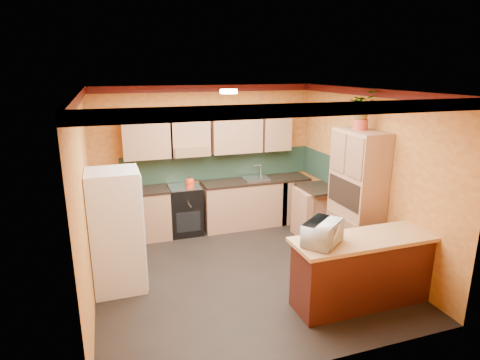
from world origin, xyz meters
The scene contains 15 objects.
room_shell centered at (0.02, 0.28, 2.09)m, with size 4.24×4.24×2.72m.
base_cabinets_back centered at (0.13, 1.80, 0.44)m, with size 3.65×0.60×0.88m, color #A37B56.
countertop_back centered at (0.13, 1.80, 0.90)m, with size 3.65×0.62×0.04m, color black.
stove centered at (-0.50, 1.80, 0.46)m, with size 0.58×0.58×0.91m, color black.
kettle centered at (-0.40, 1.75, 1.00)m, with size 0.17×0.17×0.18m, color red, non-canonical shape.
sink centered at (0.90, 1.80, 0.94)m, with size 0.48×0.40×0.03m, color silver.
base_cabinets_right centered at (1.80, 0.92, 0.44)m, with size 0.60×0.80×0.88m, color #A37B56.
countertop_right centered at (1.80, 0.92, 0.90)m, with size 0.62×0.80×0.04m, color black.
fridge centered at (-1.75, 0.17, 0.85)m, with size 0.68×0.66×1.70m, color white.
pantry centered at (1.85, -0.13, 1.05)m, with size 0.48×0.90×2.10m, color #A37B56.
fern_pot centered at (1.85, -0.08, 2.18)m, with size 0.22×0.22×0.16m, color #B03E2A.
fern centered at (1.85, -0.08, 2.47)m, with size 0.38×0.33×0.42m, color #A37B56.
breakfast_bar centered at (1.22, -1.26, 0.44)m, with size 1.80×0.55×0.88m, color #4F2012.
bar_top centered at (1.22, -1.26, 0.91)m, with size 1.90×0.65×0.05m, color tan.
microwave centered at (0.60, -1.26, 1.07)m, with size 0.52×0.35×0.29m, color white.
Camera 1 is at (-1.77, -5.19, 2.98)m, focal length 30.00 mm.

